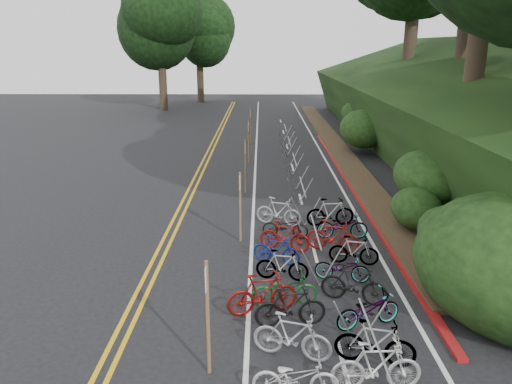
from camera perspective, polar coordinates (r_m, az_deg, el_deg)
ground at (r=13.20m, az=-5.33°, el=-13.76°), size 120.00×120.00×0.00m
road_markings at (r=22.45m, az=-1.18°, el=-0.72°), size 7.47×80.00×0.01m
red_curb at (r=24.65m, az=10.81°, el=0.66°), size 0.25×28.00×0.10m
embankment at (r=32.79m, az=21.60°, el=8.19°), size 14.30×48.14×9.11m
bike_rack_front at (r=10.33m, az=13.31°, el=-17.55°), size 1.19×3.13×1.27m
bike_racks_rest at (r=25.08m, az=4.43°, el=3.08°), size 1.14×23.00×1.17m
signpost_near at (r=10.42m, az=-5.56°, el=-13.33°), size 0.08×0.40×2.55m
signposts_rest at (r=25.88m, az=-1.02°, el=4.85°), size 0.08×18.40×2.50m
bike_front at (r=12.93m, az=0.74°, el=-11.52°), size 1.04×1.94×1.12m
bike_valet at (r=14.59m, az=7.14°, el=-8.51°), size 3.29×11.53×1.10m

